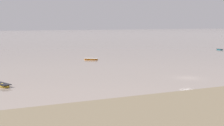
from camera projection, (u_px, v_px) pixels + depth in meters
ground_plane at (188, 78)px, 64.65m from camera, size 800.00×800.00×0.00m
rowboat_moored_1 at (91, 59)px, 95.80m from camera, size 4.16×3.50×0.65m
rowboat_moored_3 at (220, 50)px, 130.45m from camera, size 1.17×3.31×0.52m
rowboat_moored_5 at (2, 85)px, 56.12m from camera, size 2.93×4.69×0.70m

